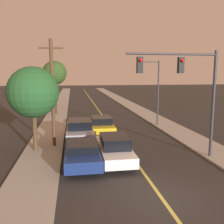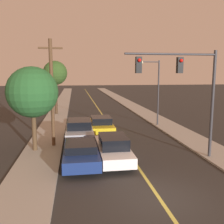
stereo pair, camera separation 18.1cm
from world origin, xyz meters
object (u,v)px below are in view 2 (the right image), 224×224
Objects in this scene: car_near_lane_second at (101,125)px; car_outer_lane_front at (81,152)px; tree_left_near at (32,92)px; car_outer_lane_second at (79,130)px; tree_left_far at (55,73)px; traffic_signal_mast at (186,81)px; utility_pole_left at (52,91)px; streetlamp_right at (153,83)px; car_near_lane_front at (113,148)px.

car_outer_lane_front is at bearing -104.83° from car_near_lane_second.
tree_left_near reaches higher than car_near_lane_second.
car_outer_lane_second is 4.62m from tree_left_near.
traffic_signal_mast is at bearing -64.33° from tree_left_far.
car_outer_lane_front is 5.27m from utility_pole_left.
car_near_lane_second is 7.38m from car_outer_lane_front.
tree_left_far reaches higher than car_outer_lane_second.
tree_left_far is at bearing 101.08° from car_outer_lane_second.
car_outer_lane_front is 5.19m from tree_left_near.
tree_left_near is (-10.15, -6.72, -0.28)m from streetlamp_right.
traffic_signal_mast is 19.94m from tree_left_far.
car_near_lane_second is 0.86× the size of tree_left_near.
streetlamp_right reaches higher than car_outer_lane_second.
traffic_signal_mast is 1.16× the size of tree_left_near.
car_near_lane_second is at bearing 120.27° from traffic_signal_mast.
tree_left_near reaches higher than car_outer_lane_second.
streetlamp_right is 12.18m from tree_left_near.
car_outer_lane_second is 0.93× the size of tree_left_near.
utility_pole_left is (-1.80, 3.79, 3.19)m from car_outer_lane_front.
car_near_lane_front reaches higher than car_outer_lane_front.
tree_left_far is at bearing 93.18° from utility_pole_left.
tree_left_near is (-1.13, -0.95, 0.01)m from utility_pole_left.
tree_left_far reaches higher than car_outer_lane_front.
car_near_lane_front is at bearing 12.82° from car_outer_lane_front.
car_near_lane_second is at bearing 90.00° from car_near_lane_front.
car_near_lane_second is 7.18m from tree_left_near.
car_near_lane_front is at bearing -75.68° from tree_left_far.
tree_left_far is (-4.48, 17.54, 4.33)m from car_near_lane_front.
traffic_signal_mast reaches higher than streetlamp_right.
car_outer_lane_second is 0.70× the size of utility_pole_left.
car_near_lane_second is 3.04m from car_outer_lane_second.
tree_left_far is (-2.59, 17.97, 4.39)m from car_outer_lane_front.
utility_pole_left is at bearing -147.38° from streetlamp_right.
tree_left_far reaches higher than car_near_lane_second.
car_near_lane_front reaches higher than car_near_lane_second.
tree_left_far is at bearing 88.70° from tree_left_near.
tree_left_near is at bearing -91.30° from tree_left_far.
car_near_lane_second is 5.88m from utility_pole_left.
tree_left_far is at bearing 115.67° from traffic_signal_mast.
car_near_lane_second is 0.64× the size of utility_pole_left.
tree_left_near is at bearing 153.39° from car_near_lane_front.
car_outer_lane_front is 0.72× the size of traffic_signal_mast.
tree_left_near is (-8.98, 2.84, -0.74)m from traffic_signal_mast.
tree_left_near is at bearing -146.96° from car_outer_lane_second.
tree_left_near is at bearing -146.49° from streetlamp_right.
tree_left_far is at bearing 104.32° from car_near_lane_front.
car_near_lane_front is 1.07× the size of car_near_lane_second.
tree_left_far is (-4.48, 10.84, 4.33)m from car_near_lane_second.
tree_left_near is (-2.93, 2.85, 3.20)m from car_outer_lane_front.
car_outer_lane_front is at bearing -81.80° from tree_left_far.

